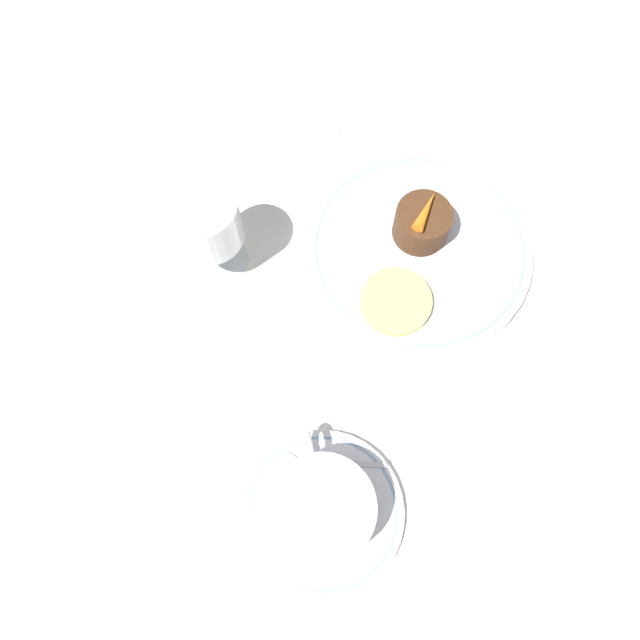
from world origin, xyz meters
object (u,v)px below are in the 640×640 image
(dinner_plate, at_px, (419,250))
(coffee_cup, at_px, (322,509))
(dessert_cake, at_px, (422,223))
(wine_glass, at_px, (208,225))
(fork, at_px, (354,123))

(dinner_plate, distance_m, coffee_cup, 0.30)
(dinner_plate, height_order, coffee_cup, coffee_cup)
(dinner_plate, xyz_separation_m, dessert_cake, (0.02, -0.00, 0.03))
(dinner_plate, relative_size, dessert_cake, 4.10)
(dinner_plate, bearing_deg, dessert_cake, -12.80)
(coffee_cup, xyz_separation_m, wine_glass, (0.29, 0.05, 0.04))
(coffee_cup, distance_m, dessert_cake, 0.31)
(fork, bearing_deg, dessert_cake, -168.63)
(coffee_cup, relative_size, dessert_cake, 2.03)
(dessert_cake, bearing_deg, coffee_cup, 147.71)
(coffee_cup, bearing_deg, fork, -17.19)
(fork, bearing_deg, dinner_plate, -170.95)
(wine_glass, relative_size, dessert_cake, 1.88)
(coffee_cup, xyz_separation_m, dessert_cake, (0.26, -0.17, -0.00))
(wine_glass, xyz_separation_m, fork, (0.14, -0.19, -0.07))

